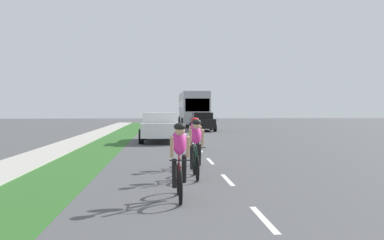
{
  "coord_description": "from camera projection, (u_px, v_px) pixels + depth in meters",
  "views": [
    {
      "loc": [
        -1.7,
        -1.09,
        1.86
      ],
      "look_at": [
        -0.32,
        18.66,
        1.33
      ],
      "focal_mm": 40.45,
      "sensor_mm": 36.0,
      "label": 1
    }
  ],
  "objects": [
    {
      "name": "ground_plane",
      "position": [
        197.0,
        146.0,
        21.2
      ],
      "size": [
        120.0,
        120.0,
        0.0
      ],
      "primitive_type": "plane",
      "color": "#4C4C4F"
    },
    {
      "name": "grass_verge",
      "position": [
        103.0,
        147.0,
        20.88
      ],
      "size": [
        2.06,
        70.0,
        0.01
      ],
      "primitive_type": "cube",
      "color": "#2D6026",
      "rests_on": "ground_plane"
    },
    {
      "name": "sidewalk_concrete",
      "position": [
        63.0,
        147.0,
        20.75
      ],
      "size": [
        1.74,
        70.0,
        0.1
      ],
      "primitive_type": "cube",
      "color": "#B2ADA3",
      "rests_on": "ground_plane"
    },
    {
      "name": "lane_markings_center",
      "position": [
        191.0,
        140.0,
        25.19
      ],
      "size": [
        0.12,
        53.8,
        0.01
      ],
      "color": "white",
      "rests_on": "ground_plane"
    },
    {
      "name": "cyclist_lead",
      "position": [
        179.0,
        160.0,
        8.76
      ],
      "size": [
        0.42,
        1.72,
        1.58
      ],
      "color": "black",
      "rests_on": "ground_plane"
    },
    {
      "name": "cyclist_trailing",
      "position": [
        196.0,
        148.0,
        11.44
      ],
      "size": [
        0.42,
        1.72,
        1.58
      ],
      "color": "black",
      "rests_on": "ground_plane"
    },
    {
      "name": "cyclist_distant",
      "position": [
        195.0,
        142.0,
        13.61
      ],
      "size": [
        0.42,
        1.72,
        1.58
      ],
      "color": "black",
      "rests_on": "ground_plane"
    },
    {
      "name": "pickup_white",
      "position": [
        160.0,
        127.0,
        24.09
      ],
      "size": [
        2.22,
        5.1,
        1.64
      ],
      "color": "silver",
      "rests_on": "ground_plane"
    },
    {
      "name": "sedan_black",
      "position": [
        202.0,
        122.0,
        35.9
      ],
      "size": [
        1.98,
        4.3,
        1.52
      ],
      "color": "black",
      "rests_on": "ground_plane"
    },
    {
      "name": "bus_silver",
      "position": [
        193.0,
        107.0,
        45.47
      ],
      "size": [
        2.78,
        11.6,
        3.48
      ],
      "color": "#A5A8AD",
      "rests_on": "ground_plane"
    }
  ]
}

